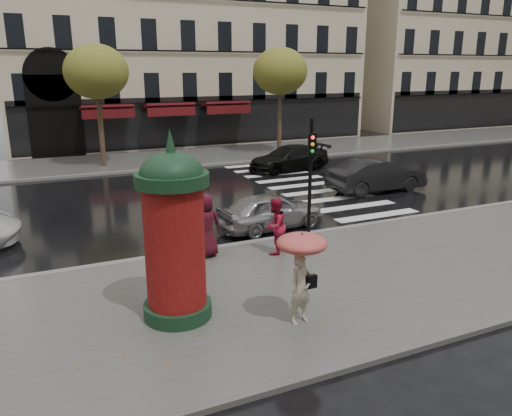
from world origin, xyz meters
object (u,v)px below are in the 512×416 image
man_burgundy (206,225)px  traffic_light (311,167)px  car_black (289,158)px  woman_red (275,226)px  woman_umbrella (301,263)px  morris_column (174,231)px  car_silver (270,211)px  car_darkgrey (377,175)px

man_burgundy → traffic_light: 3.82m
car_black → woman_red: bearing=-37.5°
woman_umbrella → morris_column: size_ratio=0.50×
man_burgundy → car_silver: man_burgundy is taller
woman_red → traffic_light: (1.65, 0.84, 1.46)m
man_burgundy → morris_column: bearing=65.7°
woman_red → traffic_light: traffic_light is taller
traffic_light → car_black: traffic_light is taller
woman_red → car_darkgrey: bearing=-178.9°
man_burgundy → car_black: bearing=-123.7°
traffic_light → car_silver: (-0.58, 1.63, -1.78)m
woman_umbrella → woman_red: woman_umbrella is taller
woman_umbrella → traffic_light: bearing=57.7°
woman_red → car_darkgrey: (7.84, 5.38, -0.21)m
car_black → woman_umbrella: bearing=-34.9°
woman_umbrella → car_darkgrey: 13.10m
woman_red → car_black: 13.03m
morris_column → car_black: 17.24m
car_black → traffic_light: bearing=-32.5°
man_burgundy → car_silver: (2.98, 1.85, -0.41)m
woman_red → car_black: size_ratio=0.36×
woman_umbrella → traffic_light: traffic_light is taller
morris_column → car_black: size_ratio=0.89×
traffic_light → car_silver: traffic_light is taller
woman_red → traffic_light: 2.36m
woman_umbrella → car_darkgrey: (9.20, 9.30, -0.72)m
man_burgundy → traffic_light: traffic_light is taller
woman_red → car_darkgrey: 9.51m
car_darkgrey → man_burgundy: bearing=115.6°
traffic_light → woman_red: bearing=-153.0°
morris_column → car_silver: morris_column is taller
car_silver → car_black: 10.36m
man_burgundy → morris_column: (-1.76, -3.18, 1.03)m
woman_umbrella → morris_column: bearing=149.4°
car_silver → woman_red: bearing=149.9°
woman_red → traffic_light: bearing=173.6°
woman_red → morris_column: bearing=1.5°
woman_red → car_silver: size_ratio=0.44×
car_silver → car_darkgrey: car_darkgrey is taller
morris_column → car_darkgrey: bearing=34.6°
morris_column → traffic_light: 6.32m
car_silver → car_darkgrey: bearing=-73.4°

